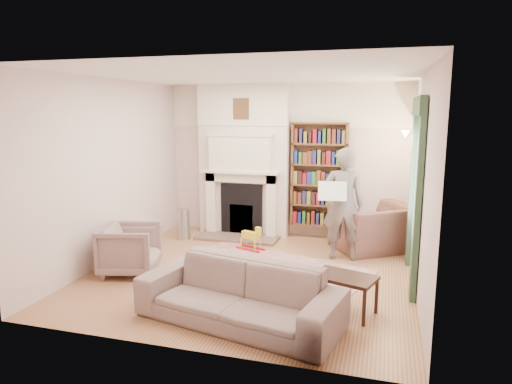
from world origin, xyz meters
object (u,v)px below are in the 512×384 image
(coffee_table, at_px, (344,294))
(rocking_horse, at_px, (250,238))
(armchair_left, at_px, (130,249))
(bookcase, at_px, (319,175))
(sofa, at_px, (239,294))
(armchair_reading, at_px, (373,228))
(man_reading, at_px, (343,204))
(paraffin_heater, at_px, (183,224))

(coffee_table, xyz_separation_m, rocking_horse, (-1.74, 1.99, -0.01))
(armchair_left, bearing_deg, bookcase, -56.60)
(sofa, bearing_deg, armchair_reading, 79.56)
(man_reading, bearing_deg, paraffin_heater, -14.53)
(sofa, distance_m, paraffin_heater, 3.54)
(paraffin_heater, xyz_separation_m, rocking_horse, (1.38, -0.33, -0.06))
(sofa, bearing_deg, man_reading, 83.43)
(rocking_horse, bearing_deg, man_reading, 19.67)
(armchair_left, height_order, man_reading, man_reading)
(armchair_reading, distance_m, sofa, 3.42)
(bookcase, bearing_deg, sofa, -95.17)
(armchair_left, distance_m, man_reading, 3.28)
(coffee_table, bearing_deg, paraffin_heater, 161.20)
(coffee_table, bearing_deg, armchair_left, -170.92)
(armchair_reading, height_order, sofa, armchair_reading)
(bookcase, height_order, paraffin_heater, bookcase)
(coffee_table, relative_size, paraffin_heater, 1.27)
(bookcase, height_order, coffee_table, bookcase)
(man_reading, distance_m, paraffin_heater, 2.98)
(sofa, relative_size, paraffin_heater, 4.12)
(armchair_left, bearing_deg, sofa, -132.75)
(paraffin_heater, relative_size, rocking_horse, 1.14)
(armchair_reading, relative_size, coffee_table, 1.72)
(armchair_reading, bearing_deg, sofa, 32.71)
(rocking_horse, bearing_deg, sofa, -55.36)
(coffee_table, bearing_deg, sofa, -134.14)
(armchair_reading, xyz_separation_m, paraffin_heater, (-3.35, -0.24, -0.12))
(bookcase, relative_size, man_reading, 1.05)
(bookcase, bearing_deg, coffee_table, -76.10)
(bookcase, distance_m, armchair_left, 3.58)
(rocking_horse, bearing_deg, armchair_reading, 36.91)
(coffee_table, bearing_deg, bookcase, 121.84)
(man_reading, xyz_separation_m, coffee_table, (0.22, -1.97, -0.66))
(bookcase, relative_size, sofa, 0.82)
(armchair_reading, relative_size, rocking_horse, 2.48)
(bookcase, bearing_deg, man_reading, -63.91)
(man_reading, bearing_deg, coffee_table, 88.84)
(man_reading, bearing_deg, armchair_reading, -134.34)
(man_reading, distance_m, coffee_table, 2.09)
(coffee_table, bearing_deg, man_reading, 114.25)
(sofa, relative_size, coffee_table, 3.24)
(bookcase, xyz_separation_m, man_reading, (0.54, -1.11, -0.29))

